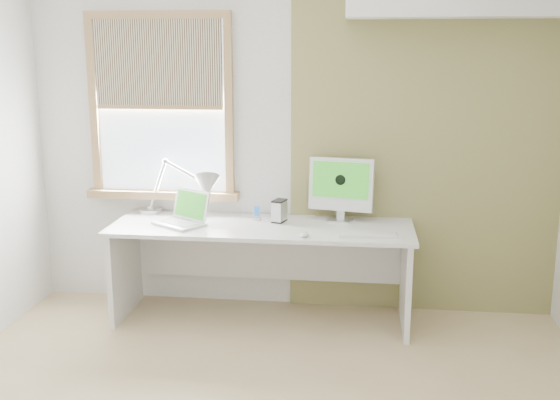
# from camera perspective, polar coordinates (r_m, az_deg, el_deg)

# --- Properties ---
(room) EXTENTS (4.04, 3.54, 2.64)m
(room) POSITION_cam_1_polar(r_m,az_deg,el_deg) (3.33, -2.17, 1.03)
(room) COLOR tan
(room) RESTS_ON ground
(accent_wall) EXTENTS (2.00, 0.02, 2.60)m
(accent_wall) POSITION_cam_1_polar(r_m,az_deg,el_deg) (5.03, 12.39, 4.77)
(accent_wall) COLOR olive
(accent_wall) RESTS_ON room
(window) EXTENTS (1.20, 0.14, 1.42)m
(window) POSITION_cam_1_polar(r_m,az_deg,el_deg) (5.18, -10.24, 7.82)
(window) COLOR #A68051
(window) RESTS_ON room
(desk) EXTENTS (2.20, 0.70, 0.73)m
(desk) POSITION_cam_1_polar(r_m,az_deg,el_deg) (4.93, -1.49, -4.21)
(desk) COLOR silver
(desk) RESTS_ON room
(desk_lamp) EXTENTS (0.73, 0.43, 0.44)m
(desk_lamp) POSITION_cam_1_polar(r_m,az_deg,el_deg) (5.01, -7.26, 0.98)
(desk_lamp) COLOR silver
(desk_lamp) RESTS_ON desk
(laptop) EXTENTS (0.45, 0.43, 0.25)m
(laptop) POSITION_cam_1_polar(r_m,az_deg,el_deg) (4.90, -8.25, -1.34)
(laptop) COLOR silver
(laptop) RESTS_ON desk
(phone_dock) EXTENTS (0.07, 0.07, 0.12)m
(phone_dock) POSITION_cam_1_polar(r_m,az_deg,el_deg) (4.96, -2.00, -1.36)
(phone_dock) COLOR silver
(phone_dock) RESTS_ON desk
(external_drive) EXTENTS (0.11, 0.15, 0.17)m
(external_drive) POSITION_cam_1_polar(r_m,az_deg,el_deg) (4.90, -0.06, -0.94)
(external_drive) COLOR silver
(external_drive) RESTS_ON desk
(imac) EXTENTS (0.49, 0.20, 0.47)m
(imac) POSITION_cam_1_polar(r_m,az_deg,el_deg) (4.93, 5.28, 1.23)
(imac) COLOR silver
(imac) RESTS_ON desk
(keyboard) EXTENTS (0.42, 0.15, 0.02)m
(keyboard) POSITION_cam_1_polar(r_m,az_deg,el_deg) (4.58, 7.58, -3.01)
(keyboard) COLOR white
(keyboard) RESTS_ON desk
(mouse) EXTENTS (0.07, 0.11, 0.03)m
(mouse) POSITION_cam_1_polar(r_m,az_deg,el_deg) (4.53, 2.07, -2.98)
(mouse) COLOR white
(mouse) RESTS_ON desk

